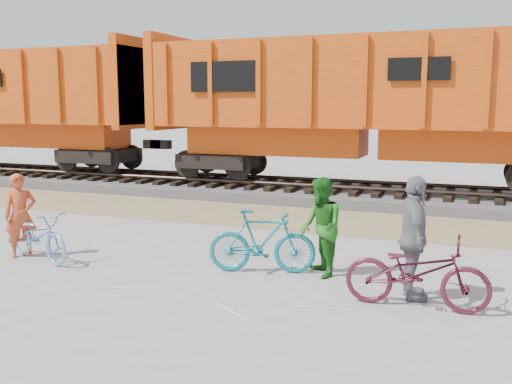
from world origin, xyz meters
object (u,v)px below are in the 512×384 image
(hopper_car_center, at_px, (374,102))
(bicycle_teal, at_px, (262,241))
(person_solo, at_px, (21,215))
(person_man, at_px, (321,227))
(bicycle_blue, at_px, (38,236))
(bicycle_maroon, at_px, (417,272))
(person_woman, at_px, (414,238))

(hopper_car_center, relative_size, bicycle_teal, 7.52)
(person_solo, height_order, person_man, person_man)
(bicycle_teal, bearing_deg, bicycle_blue, 84.73)
(hopper_car_center, xyz_separation_m, bicycle_teal, (-0.45, -8.25, -2.45))
(bicycle_teal, height_order, bicycle_maroon, bicycle_teal)
(bicycle_blue, height_order, person_man, person_man)
(hopper_car_center, distance_m, bicycle_teal, 8.62)
(person_solo, bearing_deg, bicycle_teal, -39.53)
(person_solo, bearing_deg, bicycle_blue, -59.18)
(bicycle_teal, bearing_deg, bicycle_maroon, -123.21)
(person_solo, distance_m, person_man, 5.78)
(person_man, bearing_deg, person_solo, -114.33)
(bicycle_maroon, distance_m, person_woman, 0.58)
(person_man, bearing_deg, bicycle_blue, -112.43)
(bicycle_teal, distance_m, person_solo, 4.76)
(person_woman, bearing_deg, bicycle_maroon, 178.56)
(bicycle_teal, distance_m, bicycle_maroon, 2.83)
(bicycle_teal, xyz_separation_m, person_solo, (-4.71, -0.69, 0.25))
(hopper_car_center, bearing_deg, bicycle_maroon, -76.10)
(bicycle_teal, bearing_deg, person_woman, -115.53)
(hopper_car_center, height_order, person_solo, hopper_car_center)
(hopper_car_center, relative_size, person_man, 8.22)
(hopper_car_center, bearing_deg, person_man, -86.06)
(bicycle_blue, height_order, bicycle_maroon, bicycle_maroon)
(hopper_car_center, xyz_separation_m, bicycle_maroon, (2.25, -9.09, -2.47))
(person_man, bearing_deg, bicycle_teal, -111.88)
(person_solo, height_order, person_woman, person_woman)
(person_man, bearing_deg, person_woman, 34.96)
(person_man, distance_m, person_woman, 1.72)
(person_solo, distance_m, person_woman, 7.31)
(bicycle_blue, bearing_deg, person_solo, 96.06)
(bicycle_blue, xyz_separation_m, bicycle_teal, (4.21, 0.79, 0.09))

